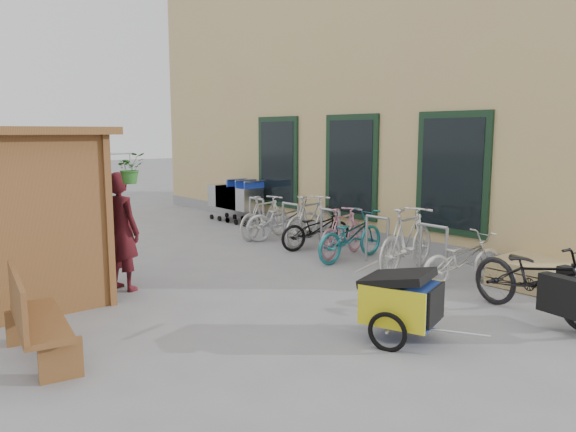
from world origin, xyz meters
TOP-DOWN VIEW (x-y plane):
  - ground at (0.00, 0.00)m, footprint 80.00×80.00m
  - building at (6.49, 4.50)m, footprint 6.07×13.00m
  - kiosk at (-3.28, 2.47)m, footprint 2.49×1.65m
  - bike_rack at (2.30, 2.40)m, footprint 0.05×5.35m
  - pallet_stack at (3.00, -1.40)m, footprint 1.00×1.20m
  - bench at (-3.68, 0.50)m, footprint 0.69×1.55m
  - shopping_carts at (3.00, 6.70)m, footprint 0.64×1.76m
  - child_trailer at (-0.28, -1.45)m, footprint 0.94×1.45m
  - cargo_bike at (1.65, -2.10)m, footprint 0.97×2.02m
  - person_kiosk at (-1.86, 2.50)m, footprint 0.61×0.75m
  - bike_0 at (2.27, -0.56)m, footprint 1.63×0.86m
  - bike_1 at (2.22, 0.46)m, footprint 1.92×0.89m
  - bike_2 at (2.16, 1.71)m, footprint 1.77×0.73m
  - bike_3 at (2.24, 2.00)m, footprint 1.63×0.82m
  - bike_4 at (2.33, 2.83)m, footprint 1.65×0.85m
  - bike_5 at (2.47, 3.17)m, footprint 1.82×0.93m
  - bike_6 at (2.44, 4.00)m, footprint 1.85×1.07m
  - bike_7 at (2.22, 4.40)m, footprint 1.66×0.78m

SIDE VIEW (x-z plane):
  - ground at x=0.00m, z-range 0.00..0.00m
  - pallet_stack at x=3.00m, z-range 0.01..0.41m
  - bike_0 at x=2.27m, z-range 0.00..0.81m
  - bike_4 at x=2.33m, z-range 0.00..0.83m
  - bike_2 at x=2.16m, z-range 0.00..0.91m
  - bike_6 at x=2.44m, z-range 0.00..0.92m
  - child_trailer at x=-0.28m, z-range 0.05..0.88m
  - bike_3 at x=2.24m, z-range 0.00..0.95m
  - bike_7 at x=2.22m, z-range 0.00..0.96m
  - bench at x=-3.68m, z-range 0.01..0.96m
  - cargo_bike at x=1.65m, z-range 0.00..1.01m
  - bike_rack at x=2.30m, z-range 0.08..0.95m
  - bike_5 at x=2.47m, z-range 0.00..1.06m
  - bike_1 at x=2.22m, z-range 0.00..1.11m
  - shopping_carts at x=3.00m, z-range 0.09..1.23m
  - person_kiosk at x=-1.86m, z-range 0.00..1.76m
  - kiosk at x=-3.28m, z-range 0.35..2.75m
  - building at x=6.49m, z-range -0.01..6.99m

